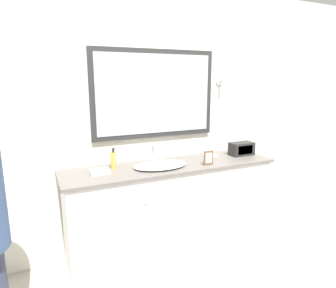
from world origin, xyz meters
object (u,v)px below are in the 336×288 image
(sink_basin, at_px, (160,165))
(soap_bottle, at_px, (113,160))
(picture_frame, at_px, (208,158))
(appliance_box, at_px, (242,149))

(sink_basin, height_order, soap_bottle, soap_bottle)
(picture_frame, bearing_deg, soap_bottle, 163.29)
(soap_bottle, relative_size, appliance_box, 0.75)
(sink_basin, bearing_deg, appliance_box, 2.21)
(soap_bottle, xyz_separation_m, appliance_box, (1.35, -0.08, -0.01))
(soap_bottle, bearing_deg, sink_basin, -16.44)
(sink_basin, distance_m, appliance_box, 0.95)
(appliance_box, bearing_deg, soap_bottle, 176.53)
(sink_basin, bearing_deg, soap_bottle, 163.56)
(soap_bottle, bearing_deg, picture_frame, -16.71)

